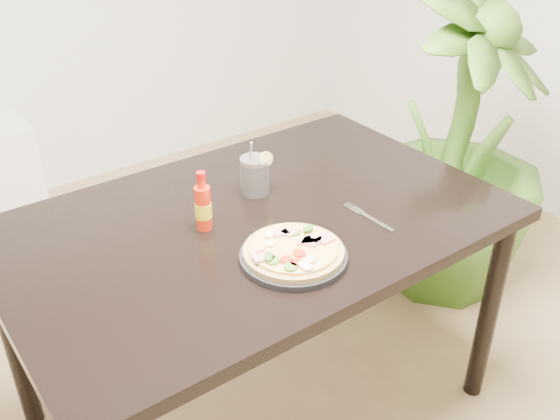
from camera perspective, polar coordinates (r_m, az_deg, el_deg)
dining_table at (r=1.80m, az=-2.26°, el=-2.90°), size 1.40×0.90×0.75m
plate at (r=1.58m, az=1.24°, el=-4.27°), size 0.27×0.27×0.02m
pizza at (r=1.57m, az=1.22°, el=-3.71°), size 0.26×0.26×0.03m
hot_sauce_bottle at (r=1.68m, az=-7.04°, el=0.31°), size 0.05×0.05×0.17m
cola_cup at (r=1.86m, az=-2.31°, el=3.11°), size 0.09×0.09×0.18m
fork at (r=1.77m, az=7.94°, el=-0.58°), size 0.03×0.19×0.00m
houseplant at (r=2.57m, az=16.09°, el=5.78°), size 0.93×0.93×1.26m
plant_pot at (r=2.82m, az=14.60°, el=-3.86°), size 0.28×0.28×0.22m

